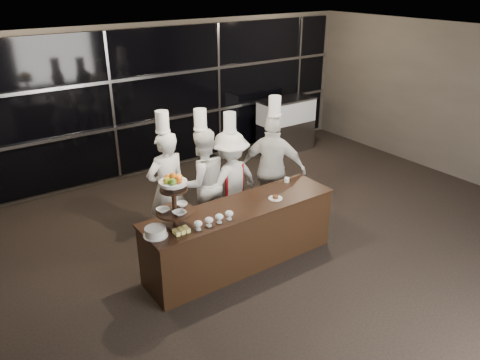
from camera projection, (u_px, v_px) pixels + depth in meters
room at (351, 179)px, 5.82m from camera, size 10.00×10.00×10.00m
window_wall at (169, 98)px, 9.51m from camera, size 8.60×0.10×2.80m
buffet_counter at (241, 235)px, 6.59m from camera, size 2.84×0.74×0.92m
display_stand at (174, 197)px, 5.71m from camera, size 0.48×0.48×0.74m
compotes at (214, 219)px, 5.91m from camera, size 0.57×0.11×0.12m
layer_cake at (155, 232)px, 5.66m from camera, size 0.30×0.30×0.11m
pastry_squares at (181, 231)px, 5.74m from camera, size 0.20×0.13×0.05m
small_plate at (275, 198)px, 6.61m from camera, size 0.20×0.20×0.05m
chef_cup at (287, 180)px, 7.13m from camera, size 0.08×0.08×0.07m
display_case at (286, 123)px, 10.75m from camera, size 1.33×0.58×1.24m
chef_a at (167, 187)px, 6.96m from camera, size 0.70×0.50×2.09m
chef_b at (202, 182)px, 7.24m from camera, size 0.90×0.73×2.04m
chef_c at (230, 180)px, 7.41m from camera, size 1.13×0.73×1.94m
chef_d at (273, 169)px, 7.60m from camera, size 1.06×1.09×2.13m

